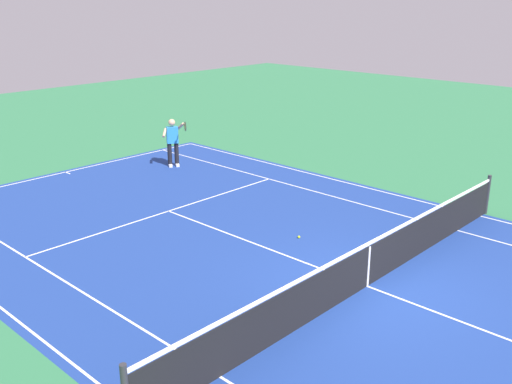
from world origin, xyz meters
name	(u,v)px	position (x,y,z in m)	size (l,w,h in m)	color
ground_plane	(367,286)	(0.00, 0.00, 0.00)	(60.00, 60.00, 0.00)	#2D7247
court_slab	(367,286)	(0.00, 0.00, 0.00)	(24.20, 11.40, 0.00)	navy
court_line_markings	(367,286)	(0.00, 0.00, 0.00)	(23.85, 11.05, 0.01)	white
tennis_net	(368,264)	(0.00, 0.00, 0.49)	(0.10, 11.70, 1.08)	#2D2D33
tennis_player_near	(173,140)	(9.82, -2.98, 0.93)	(1.19, 0.75, 1.70)	black
tennis_ball	(299,237)	(2.59, -0.98, 0.03)	(0.07, 0.07, 0.07)	#CCE01E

